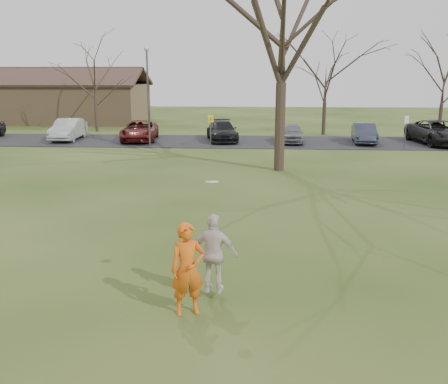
{
  "coord_description": "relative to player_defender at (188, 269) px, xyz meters",
  "views": [
    {
      "loc": [
        0.86,
        -9.43,
        4.75
      ],
      "look_at": [
        0.0,
        4.0,
        1.5
      ],
      "focal_mm": 40.31,
      "sensor_mm": 36.0,
      "label": 1
    }
  ],
  "objects": [
    {
      "name": "ground",
      "position": [
        0.45,
        0.22,
        -0.94
      ],
      "size": [
        120.0,
        120.0,
        0.0
      ],
      "primitive_type": "plane",
      "color": "#1E380F",
      "rests_on": "ground"
    },
    {
      "name": "parking_strip",
      "position": [
        0.45,
        25.22,
        -0.92
      ],
      "size": [
        62.0,
        6.5,
        0.04
      ],
      "primitive_type": "cube",
      "color": "black",
      "rests_on": "ground"
    },
    {
      "name": "player_defender",
      "position": [
        0.0,
        0.0,
        0.0
      ],
      "size": [
        0.79,
        0.64,
        1.89
      ],
      "primitive_type": "imported",
      "rotation": [
        0.0,
        0.0,
        0.32
      ],
      "color": "#D65911",
      "rests_on": "ground"
    },
    {
      "name": "car_1",
      "position": [
        -11.84,
        25.21,
        -0.17
      ],
      "size": [
        1.78,
        4.52,
        1.46
      ],
      "primitive_type": "imported",
      "rotation": [
        0.0,
        0.0,
        0.05
      ],
      "color": "#A7A8AD",
      "rests_on": "parking_strip"
    },
    {
      "name": "car_2",
      "position": [
        -6.76,
        25.17,
        -0.22
      ],
      "size": [
        2.76,
        5.11,
        1.36
      ],
      "primitive_type": "imported",
      "rotation": [
        0.0,
        0.0,
        0.1
      ],
      "color": "#5D1615",
      "rests_on": "parking_strip"
    },
    {
      "name": "car_3",
      "position": [
        -1.06,
        25.47,
        -0.23
      ],
      "size": [
        2.68,
        4.91,
        1.35
      ],
      "primitive_type": "imported",
      "rotation": [
        0.0,
        0.0,
        0.18
      ],
      "color": "black",
      "rests_on": "parking_strip"
    },
    {
      "name": "car_4",
      "position": [
        3.7,
        24.85,
        -0.26
      ],
      "size": [
        1.75,
        3.86,
        1.29
      ],
      "primitive_type": "imported",
      "rotation": [
        0.0,
        0.0,
        -0.06
      ],
      "color": "slate",
      "rests_on": "parking_strip"
    },
    {
      "name": "car_5",
      "position": [
        8.54,
        24.95,
        -0.25
      ],
      "size": [
        1.72,
        4.06,
        1.3
      ],
      "primitive_type": "imported",
      "rotation": [
        0.0,
        0.0,
        -0.09
      ],
      "color": "#2D3243",
      "rests_on": "parking_strip"
    },
    {
      "name": "car_6",
      "position": [
        13.29,
        24.78,
        -0.14
      ],
      "size": [
        3.25,
        5.81,
        1.53
      ],
      "primitive_type": "imported",
      "rotation": [
        0.0,
        0.0,
        0.13
      ],
      "color": "black",
      "rests_on": "parking_strip"
    },
    {
      "name": "catching_play",
      "position": [
        0.47,
        0.69,
        0.08
      ],
      "size": [
        1.06,
        0.58,
        2.47
      ],
      "color": "beige",
      "rests_on": "ground"
    },
    {
      "name": "building",
      "position": [
        -19.55,
        38.22,
        0.99
      ],
      "size": [
        20.6,
        8.5,
        5.14
      ],
      "color": "#8C6D4C",
      "rests_on": "ground"
    },
    {
      "name": "lamp_post",
      "position": [
        -5.55,
        22.72,
        3.03
      ],
      "size": [
        0.34,
        0.34,
        6.27
      ],
      "color": "#47474C",
      "rests_on": "ground"
    },
    {
      "name": "sign_yellow",
      "position": [
        -1.55,
        22.22,
        0.51
      ],
      "size": [
        0.35,
        0.35,
        2.08
      ],
      "color": "#47474C",
      "rests_on": "ground"
    },
    {
      "name": "sign_white",
      "position": [
        10.45,
        22.22,
        0.51
      ],
      "size": [
        0.35,
        0.35,
        2.08
      ],
      "color": "#47474C",
      "rests_on": "ground"
    },
    {
      "name": "big_tree",
      "position": [
        2.45,
        15.22,
        6.06
      ],
      "size": [
        9.0,
        9.0,
        14.0
      ],
      "primitive_type": null,
      "color": "#352821",
      "rests_on": "ground"
    },
    {
      "name": "small_tree_row",
      "position": [
        4.83,
        30.28,
        2.95
      ],
      "size": [
        55.0,
        5.9,
        8.5
      ],
      "color": "#352821",
      "rests_on": "ground"
    }
  ]
}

